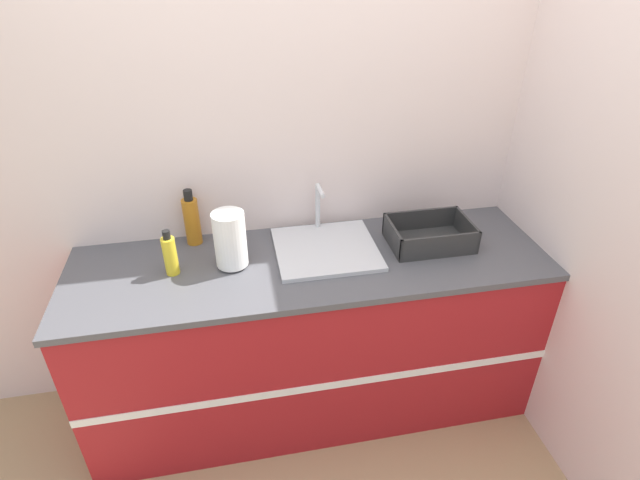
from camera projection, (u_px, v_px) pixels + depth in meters
The scene contains 9 objects.
ground_plane at pixel (325, 448), 2.44m from camera, with size 12.00×12.00×0.00m, color tan.
wall_back at pixel (298, 148), 2.32m from camera, with size 4.54×0.06×2.60m.
wall_right at pixel (555, 159), 2.21m from camera, with size 0.06×2.64×2.60m.
counter_cabinet at pixel (313, 335), 2.47m from camera, with size 2.16×0.66×0.90m.
sink at pixel (326, 247), 2.30m from camera, with size 0.46×0.44×0.25m.
paper_towel_roll at pixel (230, 240), 2.13m from camera, with size 0.14×0.14×0.26m.
dish_rack at pixel (429, 237), 2.34m from camera, with size 0.38×0.26×0.11m.
bottle_yellow at pixel (170, 255), 2.10m from camera, with size 0.06×0.06×0.21m.
bottle_amber at pixel (192, 220), 2.30m from camera, with size 0.07×0.07×0.27m.
Camera 1 is at (-0.32, -1.52, 2.15)m, focal length 28.00 mm.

